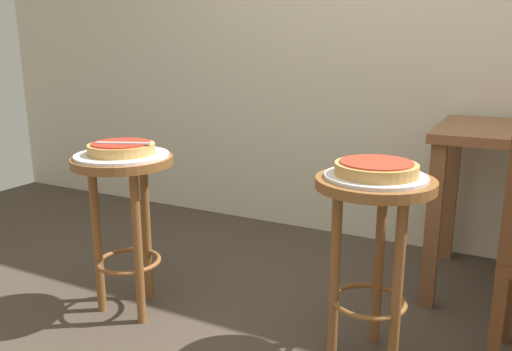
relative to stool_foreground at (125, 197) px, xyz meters
name	(u,v)px	position (x,y,z in m)	size (l,w,h in m)	color
stool_foreground	(125,197)	(0.00, 0.00, 0.00)	(0.40, 0.40, 0.67)	brown
serving_plate_foreground	(122,155)	(0.00, 0.00, 0.18)	(0.37, 0.37, 0.01)	silver
pizza_foreground	(122,148)	(0.00, 0.00, 0.20)	(0.26, 0.26, 0.05)	tan
stool_middle	(373,226)	(0.99, 0.12, 0.00)	(0.40, 0.40, 0.67)	brown
serving_plate_middle	(376,177)	(0.99, 0.12, 0.18)	(0.34, 0.34, 0.01)	silver
pizza_middle	(376,168)	(0.99, 0.12, 0.20)	(0.28, 0.28, 0.05)	tan
pizza_server_knife	(123,143)	(0.03, -0.02, 0.23)	(0.22, 0.02, 0.01)	silver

